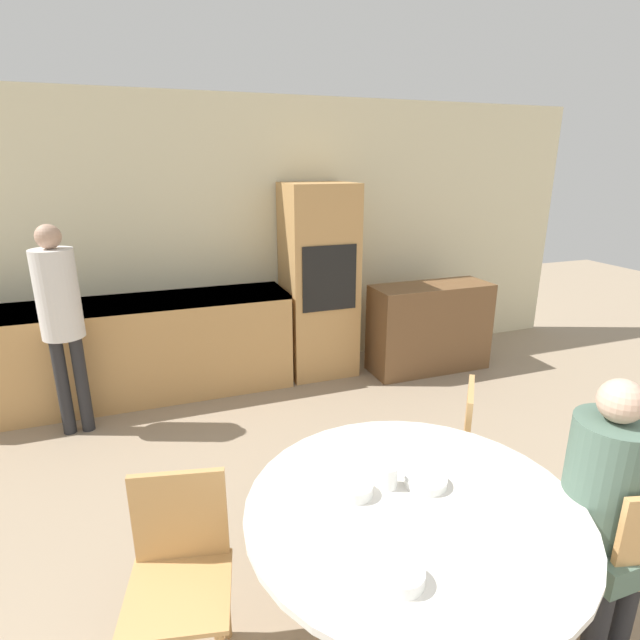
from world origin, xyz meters
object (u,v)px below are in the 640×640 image
at_px(bowl_centre, 403,578).
at_px(dining_table, 412,547).
at_px(chair_far_right, 448,444).
at_px(chair_far_left, 180,566).
at_px(oven_unit, 319,281).
at_px(cup, 389,477).
at_px(bowl_near, 355,490).
at_px(person_seated, 607,500).
at_px(bowl_far, 426,481).
at_px(person_standing, 60,308).
at_px(chair_near_right, 638,556).
at_px(sideboard, 429,328).

bearing_deg(bowl_centre, dining_table, 54.13).
bearing_deg(chair_far_right, chair_far_left, -37.59).
bearing_deg(dining_table, oven_unit, 77.11).
xyz_separation_m(cup, bowl_near, (-0.15, 0.00, -0.02)).
distance_m(chair_far_right, person_seated, 0.94).
bearing_deg(dining_table, bowl_far, 41.68).
distance_m(person_standing, bowl_far, 2.89).
relative_size(chair_far_left, bowl_centre, 5.89).
bearing_deg(bowl_centre, oven_unit, 74.55).
distance_m(chair_far_left, bowl_centre, 0.93).
bearing_deg(chair_far_right, chair_near_right, 51.39).
bearing_deg(bowl_far, chair_far_left, 169.78).
height_order(chair_near_right, bowl_near, chair_near_right).
height_order(bowl_near, bowl_far, bowl_near).
bearing_deg(person_standing, chair_near_right, -49.79).
bearing_deg(sideboard, bowl_near, -127.60).
xyz_separation_m(oven_unit, person_standing, (-2.18, -0.49, 0.09)).
xyz_separation_m(person_standing, cup, (1.45, -2.36, -0.22)).
height_order(chair_near_right, bowl_centre, chair_near_right).
distance_m(oven_unit, dining_table, 3.09).
xyz_separation_m(sideboard, person_seated, (-0.97, -2.86, 0.28)).
height_order(chair_far_right, cup, chair_far_right).
bearing_deg(person_seated, oven_unit, 91.42).
distance_m(dining_table, person_seated, 0.81).
xyz_separation_m(sideboard, dining_table, (-1.74, -2.64, 0.10)).
relative_size(oven_unit, chair_far_left, 2.17).
relative_size(oven_unit, sideboard, 1.54).
xyz_separation_m(chair_far_left, chair_far_right, (1.52, 0.40, 0.00)).
xyz_separation_m(chair_far_right, person_seated, (0.13, -0.90, 0.24)).
relative_size(chair_far_right, person_standing, 0.53).
xyz_separation_m(chair_far_left, person_standing, (-0.61, 2.22, 0.53)).
height_order(sideboard, chair_far_right, sideboard).
height_order(cup, bowl_far, cup).
bearing_deg(person_seated, chair_far_left, 163.38).
bearing_deg(chair_far_left, oven_unit, 72.04).
height_order(sideboard, chair_near_right, sideboard).
relative_size(sideboard, bowl_centre, 8.32).
bearing_deg(chair_near_right, bowl_centre, 14.64).
relative_size(chair_far_right, bowl_near, 5.86).
height_order(chair_far_left, chair_far_right, same).
height_order(chair_far_left, cup, chair_far_left).
height_order(dining_table, bowl_near, bowl_near).
bearing_deg(oven_unit, bowl_near, -107.08).
xyz_separation_m(person_seated, bowl_far, (-0.65, 0.31, 0.04)).
bearing_deg(person_standing, chair_far_left, -74.68).
bearing_deg(oven_unit, bowl_centre, -105.45).
distance_m(dining_table, bowl_near, 0.33).
xyz_separation_m(chair_near_right, person_seated, (-0.11, 0.10, 0.24)).
distance_m(chair_far_right, bowl_far, 0.83).
height_order(dining_table, cup, cup).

